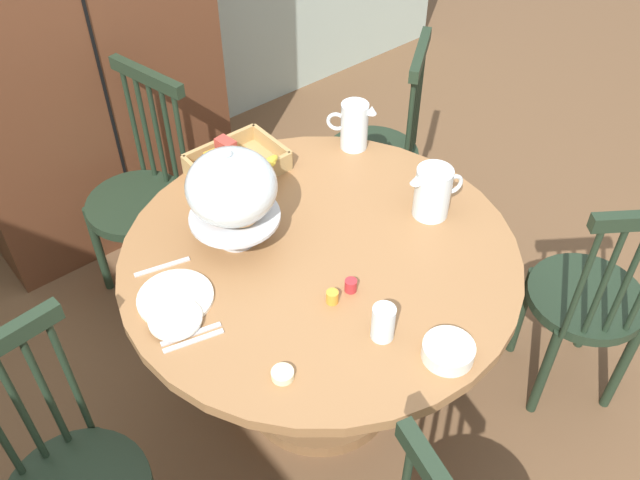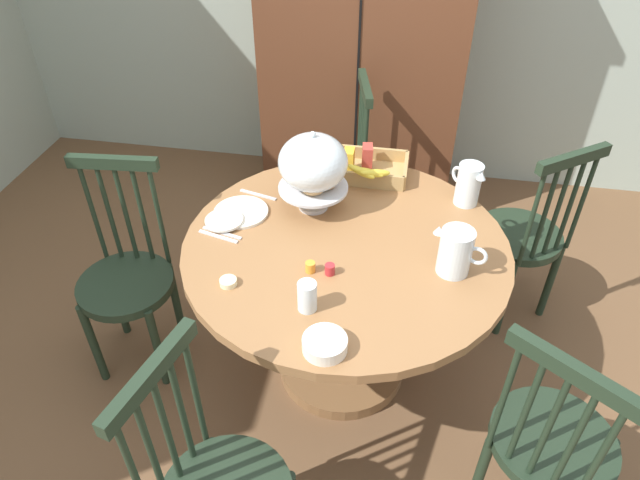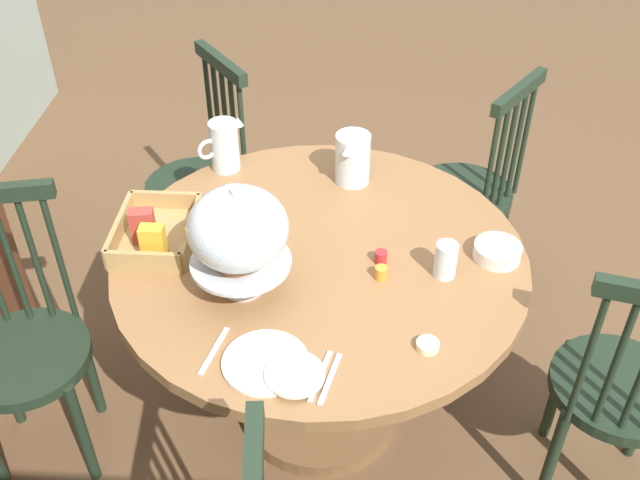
# 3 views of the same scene
# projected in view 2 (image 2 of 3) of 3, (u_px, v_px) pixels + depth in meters

# --- Properties ---
(ground_plane) EXTENTS (10.00, 10.00, 0.00)m
(ground_plane) POSITION_uv_depth(u_px,v_px,m) (337.00, 372.00, 2.59)
(ground_plane) COLOR brown
(wooden_armoire) EXTENTS (1.18, 0.60, 1.96)m
(wooden_armoire) POSITION_uv_depth(u_px,v_px,m) (365.00, 40.00, 3.13)
(wooden_armoire) COLOR brown
(wooden_armoire) RESTS_ON ground_plane
(dining_table) EXTENTS (1.24, 1.24, 0.74)m
(dining_table) POSITION_uv_depth(u_px,v_px,m) (345.00, 283.00, 2.27)
(dining_table) COLOR olive
(dining_table) RESTS_ON ground_plane
(windsor_chair_near_window) EXTENTS (0.46, 0.46, 0.97)m
(windsor_chair_near_window) POSITION_uv_depth(u_px,v_px,m) (549.00, 446.00, 1.80)
(windsor_chair_near_window) COLOR #1E2D1E
(windsor_chair_near_window) RESTS_ON ground_plane
(windsor_chair_by_cabinet) EXTENTS (0.46, 0.46, 0.97)m
(windsor_chair_by_cabinet) POSITION_uv_depth(u_px,v_px,m) (522.00, 238.00, 2.62)
(windsor_chair_by_cabinet) COLOR #1E2D1E
(windsor_chair_by_cabinet) RESTS_ON ground_plane
(windsor_chair_facing_door) EXTENTS (0.41, 0.41, 0.97)m
(windsor_chair_facing_door) POSITION_uv_depth(u_px,v_px,m) (336.00, 176.00, 3.04)
(windsor_chair_facing_door) COLOR #1E2D1E
(windsor_chair_facing_door) RESTS_ON ground_plane
(windsor_chair_far_side) EXTENTS (0.40, 0.40, 0.97)m
(windsor_chair_far_side) POSITION_uv_depth(u_px,v_px,m) (128.00, 281.00, 2.40)
(windsor_chair_far_side) COLOR #1E2D1E
(windsor_chair_far_side) RESTS_ON ground_plane
(pastry_stand_with_dome) EXTENTS (0.28, 0.28, 0.34)m
(pastry_stand_with_dome) POSITION_uv_depth(u_px,v_px,m) (313.00, 165.00, 2.20)
(pastry_stand_with_dome) COLOR silver
(pastry_stand_with_dome) RESTS_ON dining_table
(orange_juice_pitcher) EXTENTS (0.20, 0.12, 0.18)m
(orange_juice_pitcher) POSITION_uv_depth(u_px,v_px,m) (455.00, 253.00, 1.97)
(orange_juice_pitcher) COLOR silver
(orange_juice_pitcher) RESTS_ON dining_table
(milk_pitcher) EXTENTS (0.13, 0.16, 0.18)m
(milk_pitcher) POSITION_uv_depth(u_px,v_px,m) (468.00, 186.00, 2.30)
(milk_pitcher) COLOR silver
(milk_pitcher) RESTS_ON dining_table
(cereal_basket) EXTENTS (0.32, 0.30, 0.12)m
(cereal_basket) POSITION_uv_depth(u_px,v_px,m) (368.00, 167.00, 2.48)
(cereal_basket) COLOR tan
(cereal_basket) RESTS_ON dining_table
(china_plate_large) EXTENTS (0.22, 0.22, 0.01)m
(china_plate_large) POSITION_uv_depth(u_px,v_px,m) (241.00, 212.00, 2.29)
(china_plate_large) COLOR white
(china_plate_large) RESTS_ON dining_table
(china_plate_small) EXTENTS (0.15, 0.15, 0.01)m
(china_plate_small) POSITION_uv_depth(u_px,v_px,m) (224.00, 220.00, 2.23)
(china_plate_small) COLOR white
(china_plate_small) RESTS_ON china_plate_large
(cereal_bowl) EXTENTS (0.14, 0.14, 0.04)m
(cereal_bowl) POSITION_uv_depth(u_px,v_px,m) (325.00, 344.00, 1.73)
(cereal_bowl) COLOR white
(cereal_bowl) RESTS_ON dining_table
(drinking_glass) EXTENTS (0.06, 0.06, 0.11)m
(drinking_glass) POSITION_uv_depth(u_px,v_px,m) (307.00, 296.00, 1.84)
(drinking_glass) COLOR silver
(drinking_glass) RESTS_ON dining_table
(butter_dish) EXTENTS (0.06, 0.06, 0.02)m
(butter_dish) POSITION_uv_depth(u_px,v_px,m) (228.00, 282.00, 1.96)
(butter_dish) COLOR beige
(butter_dish) RESTS_ON dining_table
(jam_jar_strawberry) EXTENTS (0.04, 0.04, 0.04)m
(jam_jar_strawberry) POSITION_uv_depth(u_px,v_px,m) (330.00, 269.00, 2.00)
(jam_jar_strawberry) COLOR #B7282D
(jam_jar_strawberry) RESTS_ON dining_table
(jam_jar_apricot) EXTENTS (0.04, 0.04, 0.04)m
(jam_jar_apricot) POSITION_uv_depth(u_px,v_px,m) (310.00, 267.00, 2.01)
(jam_jar_apricot) COLOR orange
(jam_jar_apricot) RESTS_ON dining_table
(table_knife) EXTENTS (0.17, 0.06, 0.01)m
(table_knife) POSITION_uv_depth(u_px,v_px,m) (222.00, 232.00, 2.19)
(table_knife) COLOR silver
(table_knife) RESTS_ON dining_table
(dinner_fork) EXTENTS (0.17, 0.06, 0.01)m
(dinner_fork) POSITION_uv_depth(u_px,v_px,m) (218.00, 237.00, 2.17)
(dinner_fork) COLOR silver
(dinner_fork) RESTS_ON dining_table
(soup_spoon) EXTENTS (0.17, 0.06, 0.01)m
(soup_spoon) POSITION_uv_depth(u_px,v_px,m) (258.00, 195.00, 2.39)
(soup_spoon) COLOR silver
(soup_spoon) RESTS_ON dining_table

